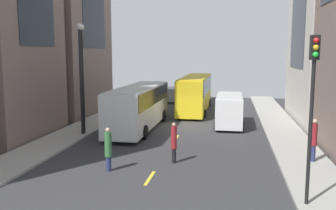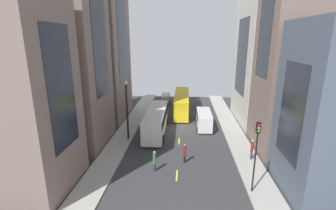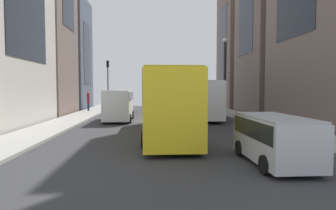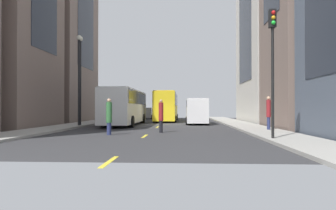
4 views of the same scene
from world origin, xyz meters
The scene contains 21 objects.
ground_plane centered at (0.00, 0.00, 0.00)m, with size 42.24×42.24×0.00m, color #333335.
sidewalk_west centered at (-7.70, 0.00, 0.07)m, with size 2.84×44.00×0.15m, color #9E9B93.
sidewalk_east centered at (7.70, 0.00, 0.07)m, with size 2.84×44.00×0.15m, color #9E9B93.
lane_stripe_0 centered at (0.00, -21.00, 0.01)m, with size 0.16×2.00×0.01m, color yellow.
lane_stripe_1 centered at (0.00, -12.60, 0.01)m, with size 0.16×2.00×0.01m, color yellow.
lane_stripe_2 centered at (0.00, -4.20, 0.01)m, with size 0.16×2.00×0.01m, color yellow.
lane_stripe_3 centered at (0.00, 4.20, 0.01)m, with size 0.16×2.00×0.01m, color yellow.
lane_stripe_4 centered at (0.00, 12.60, 0.01)m, with size 0.16×2.00×0.01m, color yellow.
lane_stripe_5 centered at (0.00, 21.00, 0.01)m, with size 0.16×2.00×0.01m, color yellow.
building_west_2 centered at (-12.92, 5.06, 14.20)m, with size 7.26×10.23×28.39m.
building_east_2 centered at (13.92, 4.90, 10.38)m, with size 9.29×11.84×20.77m.
city_bus_white centered at (-3.37, -1.28, 2.01)m, with size 2.81×11.35×3.35m.
streetcar_yellow centered at (0.09, 8.65, 2.12)m, with size 2.70×12.45×3.59m.
delivery_van_white centered at (3.60, 0.92, 1.51)m, with size 2.25×5.67×2.58m.
car_silver_0 centered at (-3.37, 15.66, 1.01)m, with size 1.89×4.12×1.71m.
pedestrian_crossing_mid centered at (-2.29, -11.88, 1.17)m, with size 0.36×0.36×2.23m.
pedestrian_walking_far centered at (8.14, -8.88, 1.41)m, with size 0.30×0.30×2.30m.
pedestrian_waiting_curb centered at (0.75, -9.96, 1.18)m, with size 0.31×0.31×2.22m.
traffic_light_near_corner centered at (6.68, -14.88, 4.56)m, with size 0.32×0.44×6.40m.
streetlamp_near centered at (-6.78, -4.48, 4.88)m, with size 0.44×0.44×7.82m.
streetlamp_far centered at (-6.78, -4.16, 4.86)m, with size 0.44×0.44×7.79m.
Camera 4 is at (2.26, -30.07, 1.63)m, focal length 32.24 mm.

